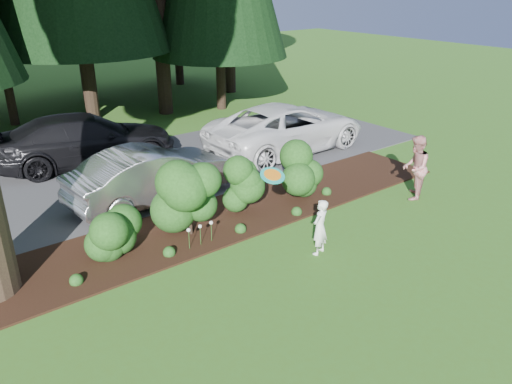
# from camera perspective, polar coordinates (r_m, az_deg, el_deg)

# --- Properties ---
(ground) EXTENTS (80.00, 80.00, 0.00)m
(ground) POSITION_cam_1_polar(r_m,az_deg,el_deg) (10.15, 2.47, -11.01)
(ground) COLOR #38641C
(ground) RESTS_ON ground
(mulch_bed) EXTENTS (16.00, 2.50, 0.05)m
(mulch_bed) POSITION_cam_1_polar(r_m,az_deg,el_deg) (12.43, -7.21, -4.14)
(mulch_bed) COLOR black
(mulch_bed) RESTS_ON ground
(driveway) EXTENTS (22.00, 6.00, 0.03)m
(driveway) POSITION_cam_1_polar(r_m,az_deg,el_deg) (15.96, -15.08, 1.52)
(driveway) COLOR #38383A
(driveway) RESTS_ON ground
(shrub_row) EXTENTS (6.53, 1.60, 1.61)m
(shrub_row) POSITION_cam_1_polar(r_m,az_deg,el_deg) (12.38, -4.07, -0.13)
(shrub_row) COLOR #1B4214
(shrub_row) RESTS_ON ground
(lily_cluster) EXTENTS (0.69, 0.09, 0.57)m
(lily_cluster) POSITION_cam_1_polar(r_m,az_deg,el_deg) (11.43, -6.42, -4.03)
(lily_cluster) COLOR #1B4214
(lily_cluster) RESTS_ON ground
(car_silver_wagon) EXTENTS (4.74, 2.01, 1.52)m
(car_silver_wagon) POSITION_cam_1_polar(r_m,az_deg,el_deg) (13.85, -11.80, 1.96)
(car_silver_wagon) COLOR #BCBCC1
(car_silver_wagon) RESTS_ON driveway
(car_white_suv) EXTENTS (6.05, 2.89, 1.66)m
(car_white_suv) POSITION_cam_1_polar(r_m,az_deg,el_deg) (17.75, 3.55, 7.38)
(car_white_suv) COLOR silver
(car_white_suv) RESTS_ON driveway
(car_dark_suv) EXTENTS (6.04, 3.39, 1.65)m
(car_dark_suv) POSITION_cam_1_polar(r_m,az_deg,el_deg) (17.25, -18.80, 5.68)
(car_dark_suv) COLOR black
(car_dark_suv) RESTS_ON driveway
(child) EXTENTS (0.55, 0.44, 1.30)m
(child) POSITION_cam_1_polar(r_m,az_deg,el_deg) (11.11, 7.31, -4.02)
(child) COLOR white
(child) RESTS_ON ground
(adult) EXTENTS (1.11, 1.04, 1.81)m
(adult) POSITION_cam_1_polar(r_m,az_deg,el_deg) (14.43, 17.73, 2.67)
(adult) COLOR #A91622
(adult) RESTS_ON ground
(frisbee) EXTENTS (0.50, 0.47, 0.22)m
(frisbee) POSITION_cam_1_polar(r_m,az_deg,el_deg) (9.63, 1.89, 1.91)
(frisbee) COLOR teal
(frisbee) RESTS_ON ground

